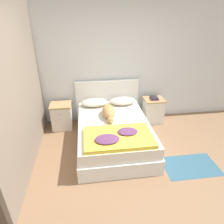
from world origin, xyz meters
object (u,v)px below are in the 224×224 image
object	(u,v)px
bed	(113,133)
pillow_left	(95,102)
pillow_right	(122,101)
nightstand_left	(62,116)
dog	(109,112)
book_stack	(154,98)
nightstand_right	(153,110)

from	to	relation	value
bed	pillow_left	size ratio (longest dim) A/B	3.36
bed	pillow_right	world-z (taller)	pillow_right
nightstand_left	dog	world-z (taller)	dog
nightstand_left	book_stack	size ratio (longest dim) A/B	2.62
nightstand_right	pillow_left	world-z (taller)	pillow_left
pillow_left	pillow_right	xyz separation A→B (m)	(0.62, 0.00, 0.00)
nightstand_left	pillow_right	bearing A→B (deg)	-0.28
book_stack	bed	bearing A→B (deg)	-144.20
nightstand_right	book_stack	bearing A→B (deg)	121.51
nightstand_right	nightstand_left	bearing A→B (deg)	180.00
dog	book_stack	xyz separation A→B (m)	(1.10, 0.54, 0.00)
nightstand_right	dog	world-z (taller)	dog
bed	nightstand_right	size ratio (longest dim) A/B	3.36
nightstand_right	pillow_right	bearing A→B (deg)	-179.48
nightstand_left	dog	size ratio (longest dim) A/B	0.82
nightstand_left	pillow_left	size ratio (longest dim) A/B	1.00
pillow_left	book_stack	bearing A→B (deg)	0.30
bed	nightstand_left	size ratio (longest dim) A/B	3.36
nightstand_left	pillow_right	distance (m)	1.37
pillow_left	book_stack	world-z (taller)	pillow_left
nightstand_right	pillow_left	size ratio (longest dim) A/B	1.00
bed	nightstand_left	distance (m)	1.28
bed	pillow_right	bearing A→B (deg)	67.39
nightstand_left	pillow_left	distance (m)	0.78
nightstand_left	pillow_left	xyz separation A→B (m)	(0.73, -0.01, 0.29)
nightstand_left	bed	bearing A→B (deg)	-35.78
pillow_left	nightstand_right	bearing A→B (deg)	0.28
nightstand_right	book_stack	size ratio (longest dim) A/B	2.62
nightstand_right	bed	bearing A→B (deg)	-144.22
nightstand_left	book_stack	distance (m)	2.10
bed	dog	distance (m)	0.41
pillow_right	bed	bearing A→B (deg)	-112.61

